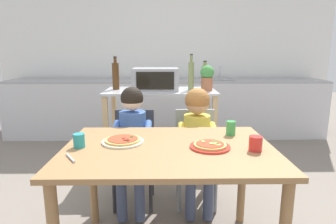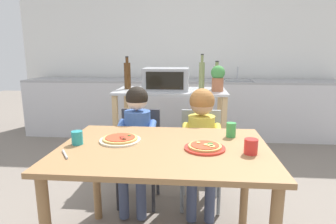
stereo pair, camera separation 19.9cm
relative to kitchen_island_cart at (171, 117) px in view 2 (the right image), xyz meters
name	(u,v)px [view 2 (the right image)]	position (x,y,z in m)	size (l,w,h in m)	color
ground_plane	(176,175)	(0.07, -0.15, -0.62)	(12.52, 12.52, 0.00)	slate
back_wall_tiled	(183,49)	(0.07, 1.79, 0.73)	(5.45, 0.12, 2.70)	white
kitchen_counter	(182,108)	(0.07, 1.38, -0.17)	(4.91, 0.60, 1.09)	silver
kitchen_island_cart	(171,117)	(0.00, 0.00, 0.00)	(1.18, 0.59, 0.92)	#B7BABF
toaster_oven	(166,79)	(-0.05, 0.00, 0.42)	(0.48, 0.34, 0.23)	#999BA0
bottle_squat_spirits	(127,75)	(-0.48, 0.05, 0.45)	(0.07, 0.07, 0.35)	#4C2D14
bottle_clear_vinegar	(202,75)	(0.33, -0.02, 0.46)	(0.06, 0.06, 0.38)	olive
bottle_brown_beer	(217,77)	(0.49, 0.13, 0.43)	(0.07, 0.07, 0.31)	olive
potted_herb_plant	(218,77)	(0.49, -0.06, 0.44)	(0.14, 0.14, 0.27)	#9E5B3D
dining_table	(164,163)	(0.07, -1.40, 0.04)	(1.27, 0.89, 0.76)	olive
dining_chair_left	(139,149)	(-0.22, -0.69, -0.14)	(0.36, 0.36, 0.81)	#333338
dining_chair_right	(201,151)	(0.31, -0.68, -0.14)	(0.36, 0.36, 0.81)	gray
child_in_blue_striped_shirt	(136,133)	(-0.22, -0.81, 0.04)	(0.32, 0.42, 1.02)	#424C6B
child_in_yellow_shirt	(201,133)	(0.31, -0.80, 0.06)	(0.32, 0.42, 1.01)	#424C6B
pizza_plate_cream	(120,139)	(-0.22, -1.32, 0.16)	(0.26, 0.26, 0.03)	beige
pizza_plate_red_rimmed	(205,147)	(0.31, -1.43, 0.16)	(0.24, 0.24, 0.03)	red
drinking_cup_red	(251,146)	(0.57, -1.48, 0.19)	(0.08, 0.08, 0.09)	red
drinking_cup_green	(231,130)	(0.50, -1.16, 0.19)	(0.07, 0.07, 0.10)	green
drinking_cup_teal	(77,138)	(-0.47, -1.41, 0.18)	(0.07, 0.07, 0.08)	teal
serving_spoon	(65,154)	(-0.47, -1.60, 0.15)	(0.01, 0.01, 0.14)	#B7BABF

